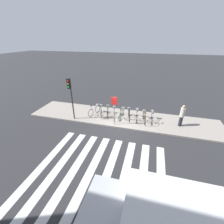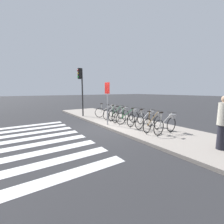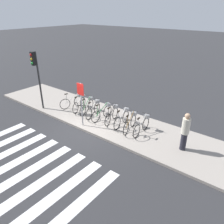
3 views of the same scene
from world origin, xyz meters
The scene contains 14 objects.
ground_plane centered at (0.00, 0.00, 0.00)m, with size 120.00×120.00×0.00m, color #2D2D30.
sidewalk centered at (0.00, 1.62, 0.06)m, with size 16.05×3.24×0.12m.
parked_bicycle_0 centered at (-2.48, 1.62, 0.56)m, with size 0.66×1.52×0.99m.
parked_bicycle_1 centered at (-1.90, 1.61, 0.56)m, with size 0.63×1.54×0.99m.
parked_bicycle_2 centered at (-1.28, 1.64, 0.56)m, with size 0.57×1.56×0.99m.
parked_bicycle_3 centered at (-0.68, 1.53, 0.56)m, with size 0.53×1.57×0.99m.
parked_bicycle_4 centered at (-0.01, 1.54, 0.56)m, with size 0.46×1.60×0.99m.
parked_bicycle_5 centered at (0.59, 1.61, 0.56)m, with size 0.51×1.57×0.99m.
parked_bicycle_6 centered at (1.26, 1.62, 0.56)m, with size 0.46×1.60×0.99m.
parked_bicycle_7 centered at (1.88, 1.46, 0.56)m, with size 0.48×1.58×0.99m.
parked_bicycle_8 centered at (2.50, 1.58, 0.56)m, with size 0.46×1.60×0.99m.
pedestrian centered at (4.64, 1.45, 1.04)m, with size 0.34×0.34×1.74m.
traffic_light centered at (-3.87, 0.24, 2.61)m, with size 0.24×0.40×3.46m.
sign_post centered at (-0.37, 0.29, 1.70)m, with size 0.44×0.07×2.32m.
Camera 2 is at (6.49, -4.07, 2.00)m, focal length 24.00 mm.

